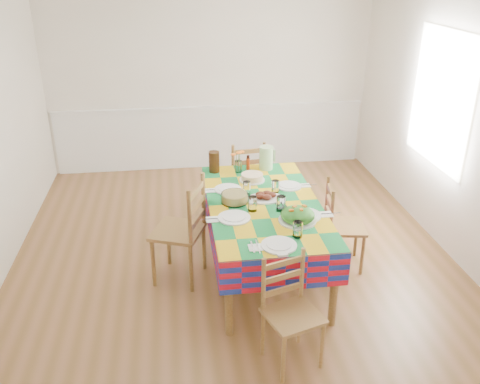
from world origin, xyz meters
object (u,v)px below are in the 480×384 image
at_px(chair_right, 341,226).
at_px(chair_near, 291,312).
at_px(meat_platter, 265,197).
at_px(chair_far, 246,179).
at_px(green_pitcher, 266,158).
at_px(tea_pitcher, 214,162).
at_px(chair_left, 183,231).
at_px(dining_table, 264,210).

bearing_deg(chair_right, chair_near, 156.64).
xyz_separation_m(meat_platter, chair_far, (-0.02, 1.15, -0.31)).
distance_m(green_pitcher, tea_pitcher, 0.56).
bearing_deg(chair_near, chair_right, 39.47).
relative_size(meat_platter, chair_far, 0.36).
xyz_separation_m(chair_far, chair_left, (-0.77, -1.24, 0.04)).
relative_size(meat_platter, chair_left, 0.33).
bearing_deg(chair_left, meat_platter, 117.86).
bearing_deg(dining_table, meat_platter, 70.26).
bearing_deg(chair_near, green_pitcher, 66.98).
relative_size(meat_platter, chair_right, 0.38).
xyz_separation_m(dining_table, chair_right, (0.77, 0.01, -0.23)).
distance_m(green_pitcher, chair_right, 1.11).
xyz_separation_m(tea_pitcher, chair_near, (0.38, -2.04, -0.43)).
distance_m(dining_table, green_pitcher, 0.87).
relative_size(meat_platter, chair_near, 0.39).
xyz_separation_m(dining_table, green_pitcher, (0.17, 0.82, 0.21)).
xyz_separation_m(dining_table, tea_pitcher, (-0.39, 0.81, 0.20)).
relative_size(dining_table, chair_left, 1.86).
bearing_deg(meat_platter, tea_pitcher, 119.25).
distance_m(chair_near, chair_left, 1.43).
distance_m(green_pitcher, chair_far, 0.59).
bearing_deg(meat_platter, chair_left, -173.84).
distance_m(green_pitcher, chair_near, 2.10).
distance_m(chair_near, chair_far, 2.44).
bearing_deg(chair_near, tea_pitcher, 82.65).
bearing_deg(meat_platter, chair_right, -4.69).
bearing_deg(chair_right, chair_left, 100.14).
height_order(green_pitcher, tea_pitcher, green_pitcher).
xyz_separation_m(dining_table, meat_platter, (0.02, 0.07, 0.11)).
height_order(tea_pitcher, chair_left, chair_left).
bearing_deg(meat_platter, chair_far, 90.98).
relative_size(dining_table, meat_platter, 5.63).
bearing_deg(chair_far, chair_right, 116.16).
distance_m(tea_pitcher, chair_left, 0.98).
bearing_deg(dining_table, chair_near, -90.58).
bearing_deg(chair_far, green_pitcher, 106.41).
xyz_separation_m(meat_platter, chair_right, (0.75, -0.06, -0.34)).
xyz_separation_m(dining_table, chair_left, (-0.77, -0.02, -0.16)).
bearing_deg(green_pitcher, meat_platter, -100.88).
bearing_deg(chair_far, chair_near, 83.35).
bearing_deg(tea_pitcher, dining_table, -64.21).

